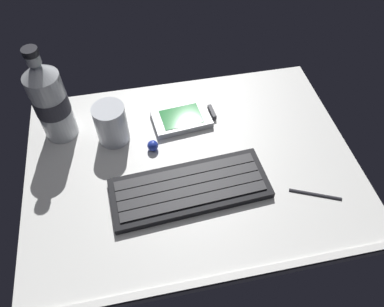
# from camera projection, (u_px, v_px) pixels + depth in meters

# --- Properties ---
(ground_plane) EXTENTS (0.64, 0.48, 0.03)m
(ground_plane) POSITION_uv_depth(u_px,v_px,m) (192.00, 167.00, 0.73)
(ground_plane) COLOR silver
(keyboard) EXTENTS (0.30, 0.13, 0.02)m
(keyboard) POSITION_uv_depth(u_px,v_px,m) (190.00, 188.00, 0.68)
(keyboard) COLOR black
(keyboard) RESTS_ON ground_plane
(handheld_device) EXTENTS (0.13, 0.09, 0.02)m
(handheld_device) POSITION_uv_depth(u_px,v_px,m) (184.00, 118.00, 0.79)
(handheld_device) COLOR #B7BABF
(handheld_device) RESTS_ON ground_plane
(juice_cup) EXTENTS (0.06, 0.06, 0.09)m
(juice_cup) POSITION_uv_depth(u_px,v_px,m) (112.00, 125.00, 0.73)
(juice_cup) COLOR silver
(juice_cup) RESTS_ON ground_plane
(water_bottle) EXTENTS (0.07, 0.07, 0.21)m
(water_bottle) POSITION_uv_depth(u_px,v_px,m) (50.00, 101.00, 0.70)
(water_bottle) COLOR silver
(water_bottle) RESTS_ON ground_plane
(trackball_mouse) EXTENTS (0.02, 0.02, 0.02)m
(trackball_mouse) POSITION_uv_depth(u_px,v_px,m) (153.00, 146.00, 0.74)
(trackball_mouse) COLOR #2338B2
(trackball_mouse) RESTS_ON ground_plane
(stylus_pen) EXTENTS (0.09, 0.04, 0.01)m
(stylus_pen) POSITION_uv_depth(u_px,v_px,m) (316.00, 194.00, 0.68)
(stylus_pen) COLOR #26262B
(stylus_pen) RESTS_ON ground_plane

